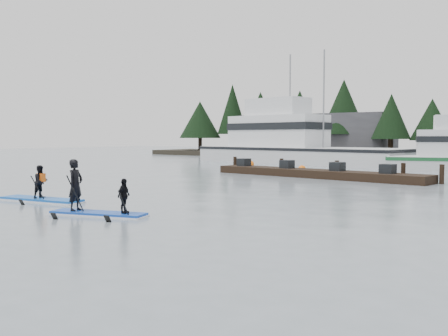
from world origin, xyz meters
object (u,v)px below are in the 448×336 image
Objects in this scene: fishing_boat_large at (293,154)px; floating_dock at (315,173)px; paddleboard_solo at (41,191)px; paddleboard_duo at (93,196)px.

floating_dock is at bearing -48.71° from fishing_boat_large.
paddleboard_solo is at bearing -71.66° from fishing_boat_large.
fishing_boat_large is 15.70m from floating_dock.
fishing_boat_large reaches higher than floating_dock.
floating_dock is (8.46, -13.20, -0.62)m from fishing_boat_large.
paddleboard_duo is (4.14, -0.99, 0.19)m from paddleboard_solo.
floating_dock is 3.84× the size of paddleboard_solo.
fishing_boat_large is at bearing 129.65° from floating_dock.
floating_dock is at bearing 68.32° from paddleboard_solo.
paddleboard_solo is (4.99, -29.17, -0.46)m from fishing_boat_large.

